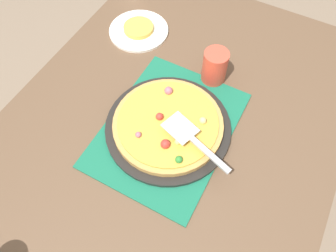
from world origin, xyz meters
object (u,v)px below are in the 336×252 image
(pizza, at_px, (168,124))
(served_slice_right, at_px, (139,28))
(plate_far_right, at_px, (139,31))
(pizza_server, at_px, (192,139))
(pizza_pan, at_px, (168,127))
(cup_far, at_px, (215,67))

(pizza, relative_size, served_slice_right, 3.00)
(pizza, xyz_separation_m, plate_far_right, (0.32, 0.30, -0.03))
(pizza_server, bearing_deg, served_slice_right, 47.63)
(pizza_pan, height_order, pizza_server, pizza_server)
(pizza, bearing_deg, plate_far_right, 42.53)
(pizza_pan, relative_size, pizza_server, 1.64)
(pizza, xyz_separation_m, served_slice_right, (0.32, 0.30, -0.02))
(plate_far_right, xyz_separation_m, served_slice_right, (0.00, 0.00, 0.01))
(pizza, bearing_deg, served_slice_right, 42.53)
(cup_far, relative_size, pizza_server, 0.52)
(served_slice_right, relative_size, pizza_server, 0.47)
(served_slice_right, bearing_deg, cup_far, -103.10)
(plate_far_right, height_order, cup_far, cup_far)
(plate_far_right, xyz_separation_m, pizza_server, (-0.35, -0.39, 0.07))
(pizza, height_order, served_slice_right, pizza)
(plate_far_right, distance_m, served_slice_right, 0.01)
(plate_far_right, height_order, pizza_server, pizza_server)
(plate_far_right, bearing_deg, served_slice_right, 0.00)
(pizza, distance_m, cup_far, 0.25)
(cup_far, height_order, pizza_server, cup_far)
(pizza, bearing_deg, pizza_pan, 57.91)
(pizza, height_order, pizza_server, pizza_server)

